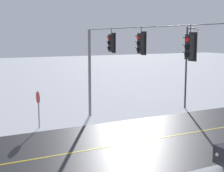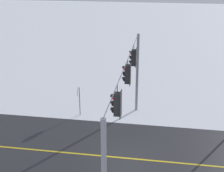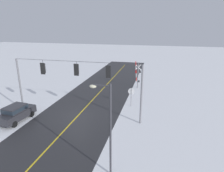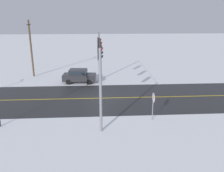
{
  "view_description": "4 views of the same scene",
  "coord_description": "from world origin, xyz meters",
  "views": [
    {
      "loc": [
        15.17,
        -9.83,
        5.7
      ],
      "look_at": [
        -1.88,
        -0.87,
        2.9
      ],
      "focal_mm": 54.24,
      "sensor_mm": 36.0,
      "label": 1
    },
    {
      "loc": [
        16.73,
        1.88,
        11.21
      ],
      "look_at": [
        -3.44,
        -1.4,
        3.32
      ],
      "focal_mm": 51.98,
      "sensor_mm": 36.0,
      "label": 2
    },
    {
      "loc": [
        -8.57,
        18.74,
        9.87
      ],
      "look_at": [
        -3.63,
        -1.39,
        3.38
      ],
      "focal_mm": 31.81,
      "sensor_mm": 36.0,
      "label": 3
    },
    {
      "loc": [
        -22.51,
        0.14,
        8.39
      ],
      "look_at": [
        -3.42,
        -1.03,
        2.38
      ],
      "focal_mm": 36.99,
      "sensor_mm": 36.0,
      "label": 4
    }
  ],
  "objects": [
    {
      "name": "lane_centre_line",
      "position": [
        0.0,
        6.0,
        0.01
      ],
      "size": [
        0.14,
        72.0,
        0.01
      ],
      "primitive_type": "cube",
      "color": "gold",
      "rests_on": "ground"
    },
    {
      "name": "road_asphalt",
      "position": [
        0.0,
        6.0,
        0.0
      ],
      "size": [
        9.0,
        80.0,
        0.01
      ],
      "primitive_type": "cube",
      "color": "#28282B",
      "rests_on": "ground"
    },
    {
      "name": "stop_sign",
      "position": [
        -5.38,
        -4.26,
        1.71
      ],
      "size": [
        0.8,
        0.09,
        2.35
      ],
      "color": "gray",
      "rests_on": "ground"
    },
    {
      "name": "streetlamp_near",
      "position": [
        -5.59,
        7.85,
        3.92
      ],
      "size": [
        1.39,
        0.28,
        6.5
      ],
      "color": "#38383D",
      "rests_on": "ground"
    },
    {
      "name": "ground_plane",
      "position": [
        0.0,
        0.0,
        0.0
      ],
      "size": [
        160.0,
        160.0,
        0.0
      ],
      "primitive_type": "plane",
      "color": "white"
    },
    {
      "name": "signal_span",
      "position": [
        -0.02,
        -0.01,
        4.26
      ],
      "size": [
        14.2,
        0.47,
        6.22
      ],
      "color": "gray",
      "rests_on": "ground"
    }
  ]
}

